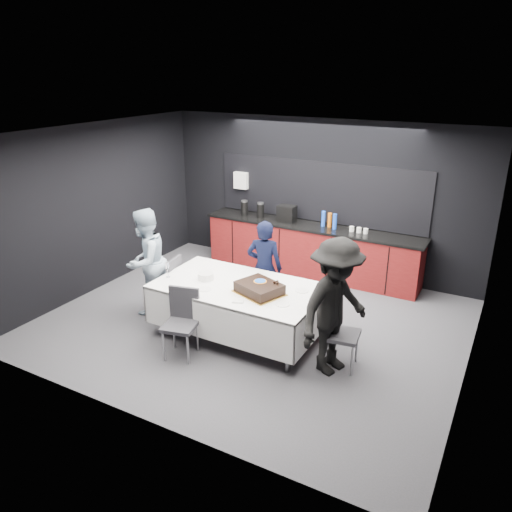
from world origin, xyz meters
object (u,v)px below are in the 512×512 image
at_px(plate_stack, 206,276).
at_px(person_left, 146,261).
at_px(chair_near, 182,317).
at_px(person_center, 264,268).
at_px(chair_left, 169,281).
at_px(champagne_flute, 167,267).
at_px(person_right, 335,307).
at_px(party_table, 239,294).
at_px(cake_assembly, 259,288).
at_px(chair_right, 336,328).

bearing_deg(plate_stack, person_left, 177.97).
xyz_separation_m(chair_near, person_center, (0.41, 1.57, 0.22)).
bearing_deg(chair_left, champagne_flute, -51.79).
xyz_separation_m(plate_stack, person_right, (2.00, -0.15, 0.06)).
height_order(chair_near, person_right, person_right).
bearing_deg(person_right, party_table, 100.52).
xyz_separation_m(plate_stack, chair_left, (-0.78, 0.12, -0.30)).
bearing_deg(chair_left, chair_near, -44.22).
bearing_deg(chair_near, cake_assembly, 40.76).
relative_size(cake_assembly, person_right, 0.42).
bearing_deg(chair_near, chair_left, 135.78).
bearing_deg(person_right, chair_near, 124.99).
bearing_deg(person_right, cake_assembly, 102.65).
height_order(person_center, person_right, person_right).
bearing_deg(plate_stack, chair_near, -82.18).
distance_m(party_table, cake_assembly, 0.44).
xyz_separation_m(champagne_flute, person_right, (2.53, 0.04, -0.05)).
height_order(champagne_flute, chair_right, champagne_flute).
bearing_deg(cake_assembly, person_left, 177.56).
relative_size(chair_right, person_left, 0.56).
distance_m(person_center, person_right, 1.79).
bearing_deg(party_table, chair_left, 176.55).
relative_size(plate_stack, champagne_flute, 1.00).
bearing_deg(person_left, chair_left, 98.39).
xyz_separation_m(plate_stack, champagne_flute, (-0.53, -0.19, 0.11)).
relative_size(person_center, person_right, 0.85).
relative_size(chair_left, person_right, 0.52).
relative_size(plate_stack, person_left, 0.14).
height_order(cake_assembly, chair_left, cake_assembly).
height_order(cake_assembly, chair_near, cake_assembly).
distance_m(party_table, chair_right, 1.48).
xyz_separation_m(champagne_flute, chair_right, (2.52, 0.17, -0.40)).
bearing_deg(cake_assembly, plate_stack, 177.05).
distance_m(cake_assembly, plate_stack, 0.90).
height_order(party_table, chair_left, chair_left).
bearing_deg(person_left, chair_right, 84.30).
height_order(party_table, champagne_flute, champagne_flute).
xyz_separation_m(party_table, chair_left, (-1.30, 0.08, -0.11)).
bearing_deg(person_center, person_right, 132.61).
distance_m(person_center, person_left, 1.83).
bearing_deg(party_table, person_center, 90.92).
relative_size(champagne_flute, person_right, 0.13).
distance_m(cake_assembly, person_center, 0.97).
distance_m(cake_assembly, champagne_flute, 1.43).
bearing_deg(party_table, person_right, -7.46).
relative_size(chair_right, person_center, 0.61).
distance_m(champagne_flute, person_right, 2.53).
relative_size(cake_assembly, person_center, 0.49).
xyz_separation_m(champagne_flute, chair_left, (-0.25, 0.32, -0.40)).
distance_m(champagne_flute, chair_left, 0.57).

